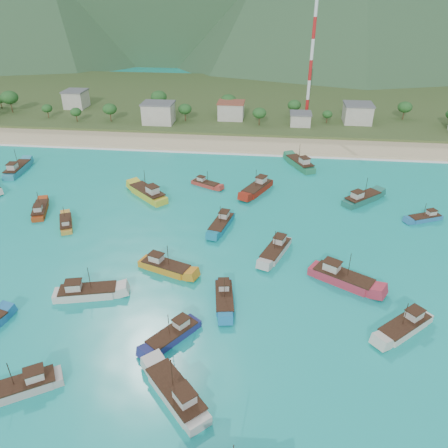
# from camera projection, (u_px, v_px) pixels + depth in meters

# --- Properties ---
(ground) EXTENTS (600.00, 600.00, 0.00)m
(ground) POSITION_uv_depth(u_px,v_px,m) (180.00, 284.00, 79.77)
(ground) COLOR #0D9897
(ground) RESTS_ON ground
(beach) EXTENTS (400.00, 18.00, 1.20)m
(beach) POSITION_uv_depth(u_px,v_px,m) (227.00, 144.00, 148.24)
(beach) COLOR beige
(beach) RESTS_ON ground
(land) EXTENTS (400.00, 110.00, 2.40)m
(land) POSITION_uv_depth(u_px,v_px,m) (241.00, 101.00, 201.10)
(land) COLOR #385123
(land) RESTS_ON ground
(surf_line) EXTENTS (400.00, 2.50, 0.08)m
(surf_line) POSITION_uv_depth(u_px,v_px,m) (224.00, 153.00, 140.01)
(surf_line) COLOR white
(surf_line) RESTS_ON ground
(village) EXTENTS (220.21, 30.78, 7.17)m
(village) POSITION_uv_depth(u_px,v_px,m) (244.00, 113.00, 164.75)
(village) COLOR beige
(village) RESTS_ON ground
(vegetation) EXTENTS (276.69, 25.91, 8.88)m
(vegetation) POSITION_uv_depth(u_px,v_px,m) (218.00, 109.00, 167.97)
(vegetation) COLOR #235623
(vegetation) RESTS_ON ground
(radio_tower) EXTENTS (1.20, 1.20, 42.93)m
(radio_tower) POSITION_uv_depth(u_px,v_px,m) (311.00, 60.00, 159.34)
(radio_tower) COLOR red
(radio_tower) RESTS_ON ground
(boat_0) EXTENTS (12.19, 9.16, 7.11)m
(boat_0) POSITION_uv_depth(u_px,v_px,m) (342.00, 278.00, 79.82)
(boat_0) COLOR #B12B3E
(boat_0) RESTS_ON ground
(boat_1) EXTENTS (8.33, 5.94, 4.82)m
(boat_1) POSITION_uv_depth(u_px,v_px,m) (206.00, 184.00, 117.59)
(boat_1) COLOR #AF332A
(boat_1) RESTS_ON ground
(boat_2) EXTENTS (5.73, 9.87, 5.60)m
(boat_2) POSITION_uv_depth(u_px,v_px,m) (40.00, 210.00, 103.97)
(boat_2) COLOR #953713
(boat_2) RESTS_ON ground
(boat_6) EXTENTS (10.72, 10.12, 6.73)m
(boat_6) POSITION_uv_depth(u_px,v_px,m) (362.00, 199.00, 108.90)
(boat_6) COLOR #1C6253
(boat_6) RESTS_ON ground
(boat_7) EXTENTS (10.30, 7.88, 6.04)m
(boat_7) POSITION_uv_depth(u_px,v_px,m) (22.00, 387.00, 58.71)
(boat_7) COLOR #A8A099
(boat_7) RESTS_ON ground
(boat_8) EXTENTS (8.47, 5.52, 4.84)m
(boat_8) POSITION_uv_depth(u_px,v_px,m) (425.00, 218.00, 100.83)
(boat_8) COLOR #266A9F
(boat_8) RESTS_ON ground
(boat_11) EXTENTS (8.17, 11.96, 6.87)m
(boat_11) POSITION_uv_depth(u_px,v_px,m) (257.00, 189.00, 114.28)
(boat_11) COLOR maroon
(boat_11) RESTS_ON ground
(boat_12) EXTENTS (10.88, 6.47, 6.18)m
(boat_12) POSITION_uv_depth(u_px,v_px,m) (165.00, 267.00, 83.25)
(boat_12) COLOR orange
(boat_12) RESTS_ON ground
(boat_13) EXTENTS (4.47, 12.15, 7.04)m
(boat_13) POSITION_uv_depth(u_px,v_px,m) (17.00, 169.00, 125.71)
(boat_13) COLOR teal
(boat_13) RESTS_ON ground
(boat_15) EXTENTS (11.39, 5.75, 6.46)m
(boat_15) POSITION_uv_depth(u_px,v_px,m) (87.00, 293.00, 76.37)
(boat_15) COLOR beige
(boat_15) RESTS_ON ground
(boat_16) EXTENTS (11.83, 11.33, 7.48)m
(boat_16) POSITION_uv_depth(u_px,v_px,m) (148.00, 194.00, 111.29)
(boat_16) COLOR gold
(boat_16) RESTS_ON ground
(boat_19) EXTENTS (10.04, 9.40, 6.28)m
(boat_19) POSITION_uv_depth(u_px,v_px,m) (405.00, 327.00, 68.91)
(boat_19) COLOR beige
(boat_19) RESTS_ON ground
(boat_21) EXTENTS (6.68, 10.93, 6.21)m
(boat_21) POSITION_uv_depth(u_px,v_px,m) (276.00, 251.00, 88.26)
(boat_21) COLOR #BEB5AE
(boat_21) RESTS_ON ground
(boat_24) EXTENTS (8.78, 12.50, 7.21)m
(boat_24) POSITION_uv_depth(u_px,v_px,m) (300.00, 164.00, 129.38)
(boat_24) COLOR #21744C
(boat_24) RESTS_ON ground
(boat_25) EXTENTS (7.87, 9.32, 5.61)m
(boat_25) POSITION_uv_depth(u_px,v_px,m) (173.00, 335.00, 67.45)
(boat_25) COLOR navy
(boat_25) RESTS_ON ground
(boat_26) EXTENTS (10.37, 10.86, 6.85)m
(boat_26) POSITION_uv_depth(u_px,v_px,m) (177.00, 394.00, 57.54)
(boat_26) COLOR beige
(boat_26) RESTS_ON ground
(boat_28) EXTENTS (4.25, 9.95, 5.69)m
(boat_28) POSITION_uv_depth(u_px,v_px,m) (224.00, 298.00, 75.23)
(boat_28) COLOR #186FA7
(boat_28) RESTS_ON ground
(boat_29) EXTENTS (5.86, 8.66, 4.97)m
(boat_29) POSITION_uv_depth(u_px,v_px,m) (66.00, 224.00, 98.42)
(boat_29) COLOR #BF892F
(boat_29) RESTS_ON ground
(boat_30) EXTENTS (5.15, 10.60, 6.02)m
(boat_30) POSITION_uv_depth(u_px,v_px,m) (221.00, 224.00, 97.89)
(boat_30) COLOR #117392
(boat_30) RESTS_ON ground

